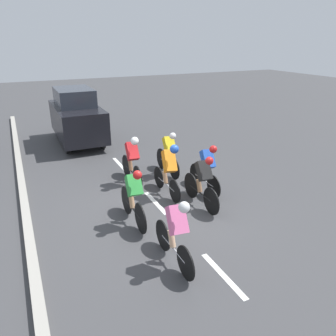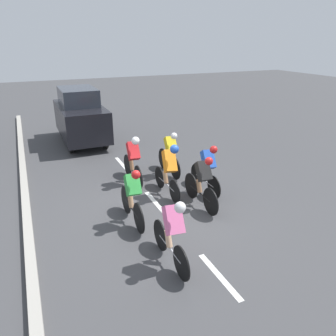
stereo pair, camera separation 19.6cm
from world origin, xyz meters
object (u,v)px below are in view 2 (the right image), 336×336
(cyclist_pink, at_px, (173,231))
(cyclist_yellow, at_px, (170,153))
(cyclist_black, at_px, (202,181))
(cyclist_red, at_px, (133,158))
(support_car, at_px, (81,116))
(cyclist_orange, at_px, (169,168))
(cyclist_green, at_px, (133,195))
(cyclist_blue, at_px, (207,167))

(cyclist_pink, height_order, cyclist_yellow, cyclist_pink)
(cyclist_black, xyz_separation_m, cyclist_red, (1.13, -2.18, 0.05))
(support_car, bearing_deg, cyclist_red, 97.64)
(cyclist_orange, bearing_deg, cyclist_yellow, -115.25)
(cyclist_green, bearing_deg, cyclist_blue, -162.56)
(cyclist_black, bearing_deg, cyclist_yellow, -93.54)
(cyclist_yellow, height_order, support_car, support_car)
(cyclist_red, bearing_deg, cyclist_black, 117.48)
(cyclist_yellow, height_order, cyclist_orange, cyclist_orange)
(cyclist_pink, bearing_deg, cyclist_black, -132.44)
(cyclist_blue, height_order, cyclist_orange, cyclist_orange)
(cyclist_orange, bearing_deg, cyclist_green, 35.81)
(cyclist_yellow, bearing_deg, cyclist_pink, 66.31)
(cyclist_red, bearing_deg, cyclist_yellow, -173.07)
(cyclist_green, height_order, support_car, support_car)
(cyclist_red, height_order, cyclist_green, cyclist_red)
(support_car, bearing_deg, cyclist_black, 104.18)
(cyclist_pink, distance_m, cyclist_orange, 3.02)
(cyclist_pink, xyz_separation_m, cyclist_red, (-0.56, -4.02, 0.03))
(cyclist_yellow, height_order, cyclist_red, cyclist_red)
(cyclist_yellow, xyz_separation_m, cyclist_orange, (0.66, 1.40, 0.09))
(cyclist_red, distance_m, cyclist_green, 2.36)
(cyclist_pink, bearing_deg, cyclist_yellow, -113.69)
(cyclist_yellow, height_order, cyclist_green, cyclist_yellow)
(cyclist_black, bearing_deg, cyclist_pink, 47.56)
(cyclist_red, bearing_deg, support_car, -82.36)
(cyclist_orange, bearing_deg, support_car, -78.28)
(cyclist_red, distance_m, support_car, 4.96)
(cyclist_blue, relative_size, support_car, 0.43)
(cyclist_black, distance_m, cyclist_orange, 1.07)
(cyclist_pink, relative_size, cyclist_green, 0.97)
(cyclist_black, height_order, cyclist_red, cyclist_red)
(support_car, bearing_deg, cyclist_pink, 90.65)
(cyclist_red, bearing_deg, cyclist_blue, 139.12)
(support_car, bearing_deg, cyclist_blue, 110.24)
(cyclist_black, height_order, support_car, support_car)
(cyclist_red, relative_size, support_car, 0.46)
(support_car, bearing_deg, cyclist_orange, 101.72)
(cyclist_pink, bearing_deg, cyclist_green, -83.60)
(cyclist_orange, xyz_separation_m, support_car, (1.28, -6.15, 0.27))
(cyclist_pink, height_order, cyclist_blue, cyclist_pink)
(cyclist_yellow, bearing_deg, cyclist_orange, 64.75)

